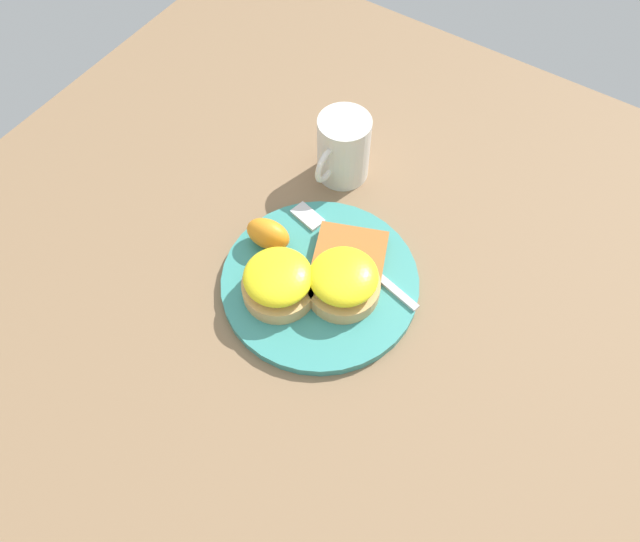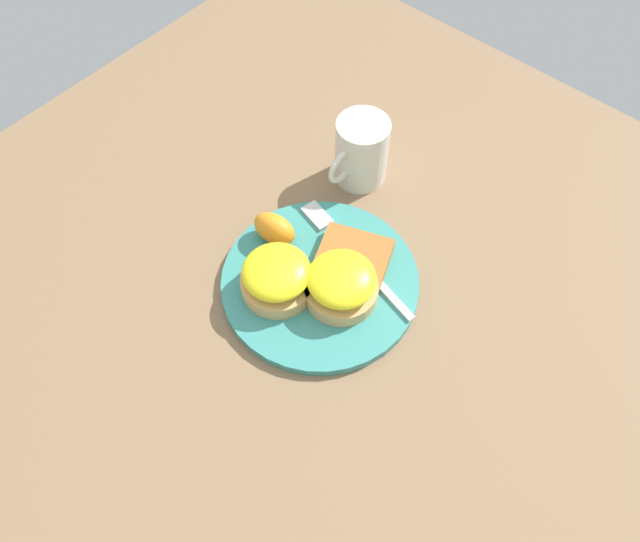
{
  "view_description": "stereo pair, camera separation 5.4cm",
  "coord_description": "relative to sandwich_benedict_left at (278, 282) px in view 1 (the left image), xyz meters",
  "views": [
    {
      "loc": [
        0.35,
        0.23,
        0.7
      ],
      "look_at": [
        0.0,
        0.0,
        0.03
      ],
      "focal_mm": 35.0,
      "sensor_mm": 36.0,
      "label": 1
    },
    {
      "loc": [
        0.32,
        0.27,
        0.7
      ],
      "look_at": [
        0.0,
        0.0,
        0.03
      ],
      "focal_mm": 35.0,
      "sensor_mm": 36.0,
      "label": 2
    }
  ],
  "objects": [
    {
      "name": "sandwich_benedict_left",
      "position": [
        0.0,
        0.0,
        0.0
      ],
      "size": [
        0.09,
        0.09,
        0.05
      ],
      "color": "tan",
      "rests_on": "plate"
    },
    {
      "name": "sandwich_benedict_right",
      "position": [
        -0.04,
        0.07,
        0.0
      ],
      "size": [
        0.09,
        0.09,
        0.05
      ],
      "color": "tan",
      "rests_on": "plate"
    },
    {
      "name": "plate",
      "position": [
        -0.04,
        0.03,
        -0.03
      ],
      "size": [
        0.26,
        0.26,
        0.01
      ],
      "primitive_type": "cylinder",
      "color": "teal",
      "rests_on": "ground_plane"
    },
    {
      "name": "ground_plane",
      "position": [
        -0.04,
        0.03,
        -0.04
      ],
      "size": [
        1.1,
        1.1,
        0.0
      ],
      "primitive_type": "plane",
      "color": "#846647"
    },
    {
      "name": "cup",
      "position": [
        -0.22,
        -0.05,
        0.01
      ],
      "size": [
        0.11,
        0.07,
        0.1
      ],
      "color": "silver",
      "rests_on": "ground_plane"
    },
    {
      "name": "hashbrown_patty",
      "position": [
        -0.09,
        0.05,
        -0.02
      ],
      "size": [
        0.12,
        0.12,
        0.02
      ],
      "primitive_type": "cube",
      "rotation": [
        0.0,
        0.0,
        0.38
      ],
      "color": "#B5652C",
      "rests_on": "plate"
    },
    {
      "name": "fork",
      "position": [
        -0.1,
        0.03,
        -0.02
      ],
      "size": [
        0.07,
        0.22,
        0.0
      ],
      "color": "silver",
      "rests_on": "plate"
    },
    {
      "name": "orange_wedge",
      "position": [
        -0.05,
        -0.05,
        -0.0
      ],
      "size": [
        0.04,
        0.06,
        0.04
      ],
      "primitive_type": "ellipsoid",
      "rotation": [
        0.0,
        0.0,
        1.72
      ],
      "color": "orange",
      "rests_on": "plate"
    }
  ]
}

